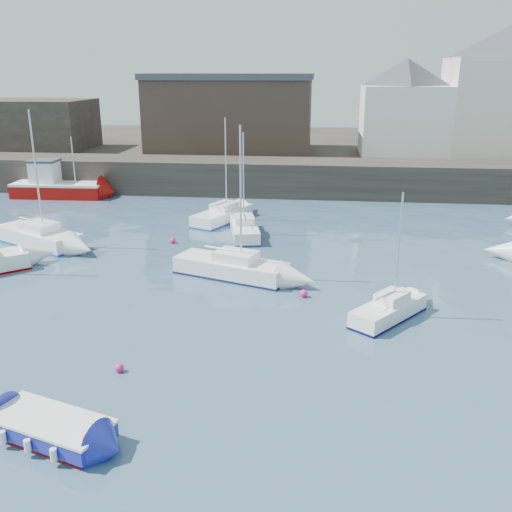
# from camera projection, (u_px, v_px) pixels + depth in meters

# --- Properties ---
(water) EXTENTS (220.00, 220.00, 0.00)m
(water) POSITION_uv_depth(u_px,v_px,m) (215.00, 412.00, 18.74)
(water) COLOR #2D4760
(water) RESTS_ON ground
(quay_wall) EXTENTS (90.00, 5.00, 3.00)m
(quay_wall) POSITION_uv_depth(u_px,v_px,m) (284.00, 177.00, 51.33)
(quay_wall) COLOR #28231E
(quay_wall) RESTS_ON ground
(land_strip) EXTENTS (90.00, 32.00, 2.80)m
(land_strip) POSITION_uv_depth(u_px,v_px,m) (294.00, 151.00, 68.37)
(land_strip) COLOR #28231E
(land_strip) RESTS_ON ground
(bldg_east_a) EXTENTS (13.36, 13.36, 11.80)m
(bldg_east_a) POSITION_uv_depth(u_px,v_px,m) (503.00, 91.00, 53.56)
(bldg_east_a) COLOR beige
(bldg_east_a) RESTS_ON land_strip
(bldg_east_d) EXTENTS (11.14, 11.14, 8.95)m
(bldg_east_d) POSITION_uv_depth(u_px,v_px,m) (404.00, 107.00, 54.49)
(bldg_east_d) COLOR white
(bldg_east_d) RESTS_ON land_strip
(warehouse) EXTENTS (16.40, 10.40, 7.60)m
(warehouse) POSITION_uv_depth(u_px,v_px,m) (231.00, 112.00, 57.94)
(warehouse) COLOR #3D2D26
(warehouse) RESTS_ON land_strip
(bldg_west) EXTENTS (14.00, 8.00, 5.00)m
(bldg_west) POSITION_uv_depth(u_px,v_px,m) (23.00, 124.00, 59.73)
(bldg_west) COLOR #353028
(bldg_west) RESTS_ON land_strip
(blue_dinghy) EXTENTS (4.21, 2.80, 0.74)m
(blue_dinghy) POSITION_uv_depth(u_px,v_px,m) (50.00, 428.00, 17.22)
(blue_dinghy) COLOR #9B0A06
(blue_dinghy) RESTS_ON ground
(fishing_boat) EXTENTS (8.02, 3.21, 5.26)m
(fishing_boat) POSITION_uv_depth(u_px,v_px,m) (56.00, 185.00, 50.28)
(fishing_boat) COLOR #9B0A06
(fishing_boat) RESTS_ON ground
(sailboat_b) EXTENTS (6.61, 4.04, 8.11)m
(sailboat_b) POSITION_uv_depth(u_px,v_px,m) (232.00, 267.00, 30.87)
(sailboat_b) COLOR white
(sailboat_b) RESTS_ON ground
(sailboat_c) EXTENTS (3.81, 4.28, 5.74)m
(sailboat_c) POSITION_uv_depth(u_px,v_px,m) (389.00, 310.00, 25.62)
(sailboat_c) COLOR white
(sailboat_c) RESTS_ON ground
(sailboat_e) EXTENTS (6.81, 4.94, 8.48)m
(sailboat_e) POSITION_uv_depth(u_px,v_px,m) (38.00, 236.00, 36.51)
(sailboat_e) COLOR white
(sailboat_e) RESTS_ON ground
(sailboat_f) EXTENTS (2.74, 5.50, 6.85)m
(sailboat_f) POSITION_uv_depth(u_px,v_px,m) (244.00, 229.00, 38.48)
(sailboat_f) COLOR white
(sailboat_f) RESTS_ON ground
(sailboat_h) EXTENTS (4.06, 6.06, 7.48)m
(sailboat_h) POSITION_uv_depth(u_px,v_px,m) (223.00, 215.00, 42.26)
(sailboat_h) COLOR white
(sailboat_h) RESTS_ON ground
(buoy_near) EXTENTS (0.34, 0.34, 0.34)m
(buoy_near) POSITION_uv_depth(u_px,v_px,m) (120.00, 372.00, 21.23)
(buoy_near) COLOR #FF1A76
(buoy_near) RESTS_ON ground
(buoy_mid) EXTENTS (0.39, 0.39, 0.39)m
(buoy_mid) POSITION_uv_depth(u_px,v_px,m) (304.00, 297.00, 28.23)
(buoy_mid) COLOR #FF1A76
(buoy_mid) RESTS_ON ground
(buoy_far) EXTENTS (0.38, 0.38, 0.38)m
(buoy_far) POSITION_uv_depth(u_px,v_px,m) (173.00, 243.00, 37.00)
(buoy_far) COLOR #FF1A76
(buoy_far) RESTS_ON ground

